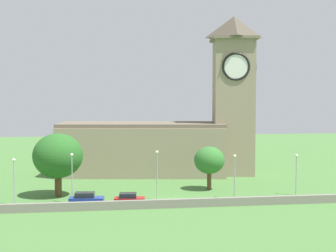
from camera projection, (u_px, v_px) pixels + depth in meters
ground_plane at (159, 183)px, 87.26m from camera, size 200.00×200.00×0.00m
church at (170, 132)px, 96.47m from camera, size 38.43×17.12×29.97m
quay_barrier at (176, 203)px, 68.02m from camera, size 47.23×0.70×1.16m
car_blue at (86, 199)px, 69.00m from camera, size 4.86×2.56×1.89m
car_red at (129, 199)px, 69.34m from camera, size 4.33×2.48×1.73m
streetlamp_west_end at (14, 174)px, 69.45m from camera, size 0.44×0.44×6.48m
streetlamp_west_mid at (72, 170)px, 70.40m from camera, size 0.44×0.44×7.08m
streetlamp_central at (157, 167)px, 72.67m from camera, size 0.44×0.44×7.19m
streetlamp_east_mid at (235, 169)px, 73.37m from camera, size 0.44×0.44×6.53m
streetlamp_east_end at (296, 167)px, 76.00m from camera, size 0.44×0.44×6.28m
tree_by_tower at (209, 160)px, 80.49m from camera, size 4.86×4.86×6.96m
tree_riverside_west at (58, 156)px, 75.17m from camera, size 7.44×7.44×9.48m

